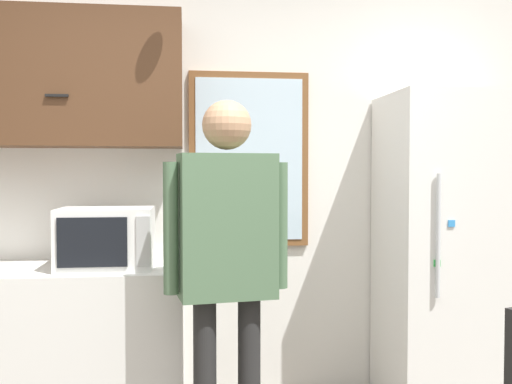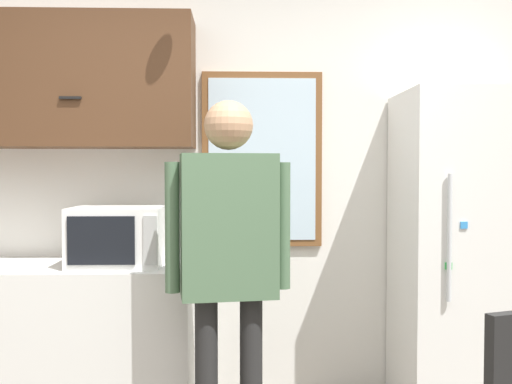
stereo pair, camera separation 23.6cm
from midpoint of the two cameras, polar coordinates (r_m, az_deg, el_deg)
back_wall at (r=3.55m, az=-1.25°, el=0.76°), size 6.00×0.06×2.70m
counter at (r=3.53m, az=-21.46°, el=-14.11°), size 2.02×0.65×0.91m
upper_cabinets at (r=3.57m, az=-21.00°, el=10.25°), size 2.02×0.38×0.76m
microwave at (r=3.22m, az=-11.62°, el=-4.35°), size 0.50×0.41×0.32m
person at (r=2.73m, az=-0.27°, el=-5.16°), size 0.60×0.28×1.77m
refrigerator at (r=3.52m, az=21.59°, el=-6.08°), size 0.69×0.65×1.88m
window at (r=3.51m, az=2.53°, el=3.27°), size 0.74×0.05×1.07m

